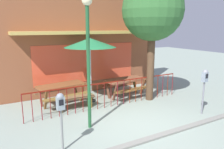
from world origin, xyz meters
TOP-DOWN VIEW (x-y plane):
  - ground at (0.00, 0.00)m, footprint 40.00×40.00m
  - pub_storefront at (0.00, 4.21)m, footprint 7.35×1.38m
  - patio_fence_front at (-0.00, 1.74)m, footprint 6.20×0.04m
  - picnic_table_left at (-1.52, 2.95)m, footprint 1.96×1.59m
  - picnic_table_right at (1.15, 2.53)m, footprint 1.91×1.51m
  - patio_umbrella at (-0.40, 2.68)m, footprint 2.00×2.00m
  - patio_bench at (-1.27, 2.13)m, footprint 1.40×0.34m
  - parking_meter_near at (-2.46, -0.32)m, footprint 0.18×0.17m
  - parking_meter_far at (2.40, -0.39)m, footprint 0.18×0.17m
  - street_tree at (1.79, 1.70)m, footprint 2.35×2.35m
  - street_lamp at (-1.39, 0.52)m, footprint 0.28×0.28m
  - curb_edge at (0.00, -0.92)m, footprint 10.29×0.20m

SIDE VIEW (x-z plane):
  - ground at x=0.00m, z-range 0.00..0.00m
  - curb_edge at x=0.00m, z-range -0.06..0.06m
  - patio_bench at x=-1.27m, z-range 0.11..0.59m
  - picnic_table_left at x=-1.52m, z-range 0.21..1.01m
  - picnic_table_right at x=1.15m, z-range 0.21..1.01m
  - patio_fence_front at x=0.00m, z-range 0.18..1.14m
  - parking_meter_near at x=-2.46m, z-range 0.39..1.85m
  - parking_meter_far at x=2.40m, z-range 0.42..1.98m
  - patio_umbrella at x=-0.40m, z-range 1.07..3.60m
  - street_lamp at x=-1.39m, z-range 0.59..4.35m
  - pub_storefront at x=0.00m, z-range -0.01..5.00m
  - street_tree at x=1.79m, z-range 1.15..5.90m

